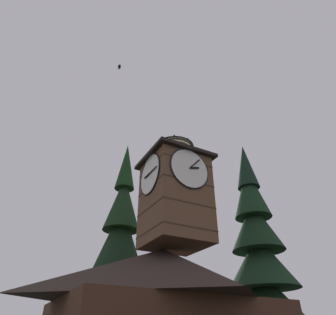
% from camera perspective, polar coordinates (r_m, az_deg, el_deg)
% --- Properties ---
extents(building_main, '(12.95, 10.57, 7.14)m').
position_cam_1_polar(building_main, '(20.24, -0.93, -26.69)').
color(building_main, '#44291C').
rests_on(building_main, ground_plane).
extents(clock_tower, '(4.70, 4.70, 9.02)m').
position_cam_1_polar(clock_tower, '(21.64, 1.34, -6.27)').
color(clock_tower, brown).
rests_on(clock_tower, building_main).
extents(pine_tree_behind, '(5.93, 5.93, 19.13)m').
position_cam_1_polar(pine_tree_behind, '(26.52, -9.47, -18.18)').
color(pine_tree_behind, '#473323').
rests_on(pine_tree_behind, ground_plane).
extents(pine_tree_aside, '(6.99, 6.99, 19.44)m').
position_cam_1_polar(pine_tree_aside, '(28.00, 17.12, -17.49)').
color(pine_tree_aside, '#473323').
rests_on(pine_tree_aside, ground_plane).
extents(moon, '(1.50, 1.50, 1.50)m').
position_cam_1_polar(moon, '(57.30, -2.00, -19.66)').
color(moon, silver).
extents(flying_bird_high, '(0.23, 0.68, 0.12)m').
position_cam_1_polar(flying_bird_high, '(28.19, 3.44, 3.41)').
color(flying_bird_high, black).
extents(flying_bird_low, '(0.29, 0.50, 0.15)m').
position_cam_1_polar(flying_bird_low, '(25.18, -9.31, 16.69)').
color(flying_bird_low, black).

